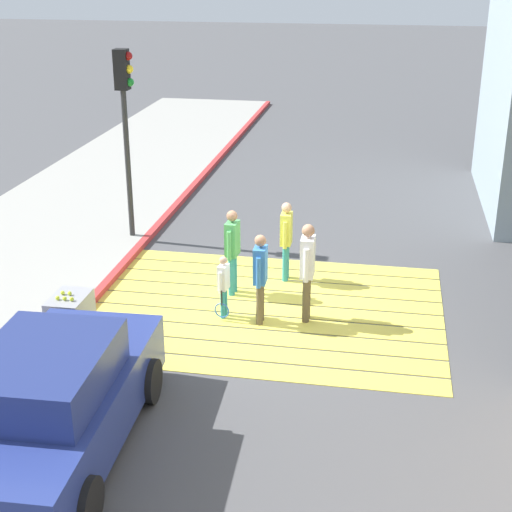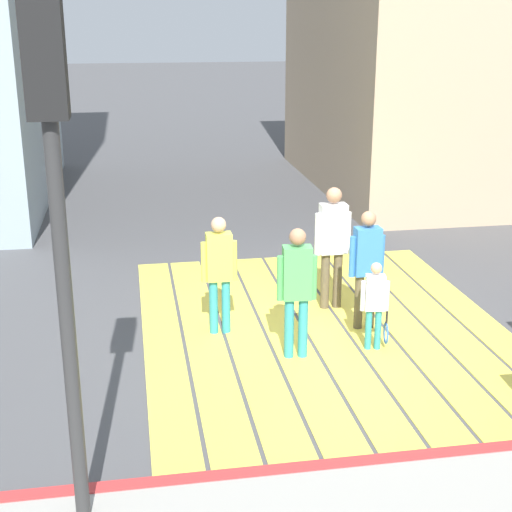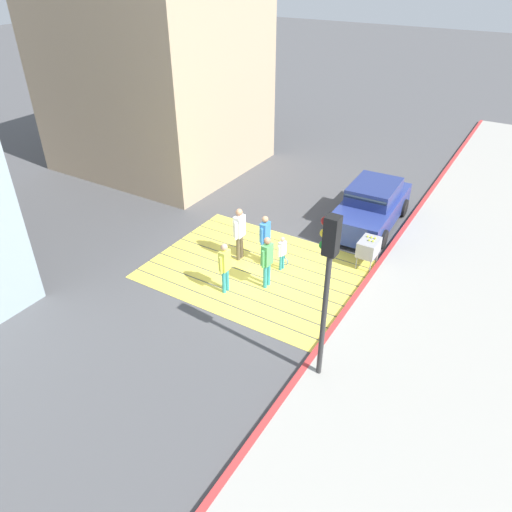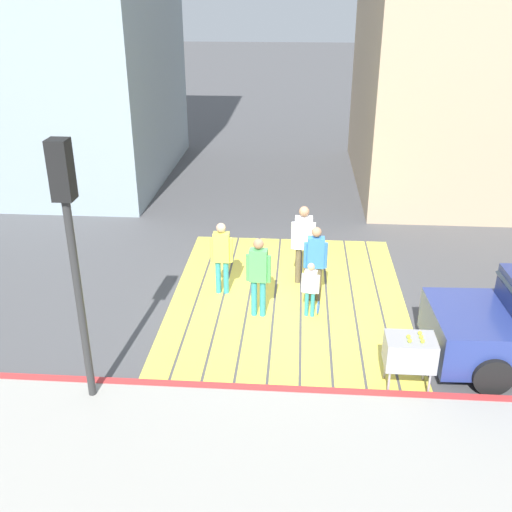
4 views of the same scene
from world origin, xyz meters
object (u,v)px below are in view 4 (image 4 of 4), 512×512
(pedestrian_teen_behind, at_px, (258,272))
(pedestrian_child_with_racket, at_px, (311,287))
(tennis_ball_cart, at_px, (410,352))
(traffic_light_corner, at_px, (69,224))
(pedestrian_adult_lead, at_px, (315,259))
(pedestrian_adult_side, at_px, (222,253))
(pedestrian_adult_trailing, at_px, (303,239))

(pedestrian_teen_behind, relative_size, pedestrian_child_with_racket, 1.43)
(tennis_ball_cart, xyz_separation_m, pedestrian_teen_behind, (2.15, 2.60, 0.28))
(traffic_light_corner, xyz_separation_m, pedestrian_teen_behind, (2.83, -2.46, -2.06))
(tennis_ball_cart, distance_m, pedestrian_teen_behind, 3.39)
(pedestrian_adult_lead, relative_size, pedestrian_adult_side, 1.02)
(tennis_ball_cart, height_order, pedestrian_adult_trailing, pedestrian_adult_trailing)
(traffic_light_corner, bearing_deg, pedestrian_adult_lead, -45.16)
(tennis_ball_cart, distance_m, pedestrian_adult_trailing, 4.07)
(pedestrian_adult_trailing, relative_size, pedestrian_adult_side, 1.12)
(traffic_light_corner, distance_m, pedestrian_child_with_racket, 5.12)
(pedestrian_adult_lead, xyz_separation_m, pedestrian_teen_behind, (-0.73, 1.12, 0.01))
(pedestrian_adult_trailing, distance_m, pedestrian_child_with_racket, 1.52)
(traffic_light_corner, height_order, tennis_ball_cart, traffic_light_corner)
(pedestrian_adult_trailing, bearing_deg, pedestrian_teen_behind, 150.23)
(tennis_ball_cart, xyz_separation_m, pedestrian_adult_side, (3.06, 3.44, 0.24))
(pedestrian_child_with_racket, bearing_deg, pedestrian_adult_trailing, 6.50)
(pedestrian_adult_trailing, height_order, pedestrian_adult_side, pedestrian_adult_trailing)
(pedestrian_adult_side, relative_size, pedestrian_child_with_racket, 1.38)
(tennis_ball_cart, height_order, pedestrian_adult_lead, pedestrian_adult_lead)
(traffic_light_corner, height_order, pedestrian_teen_behind, traffic_light_corner)
(tennis_ball_cart, bearing_deg, pedestrian_adult_lead, 27.15)
(tennis_ball_cart, relative_size, pedestrian_teen_behind, 0.61)
(tennis_ball_cart, relative_size, pedestrian_child_with_racket, 0.87)
(pedestrian_adult_lead, distance_m, pedestrian_teen_behind, 1.34)
(pedestrian_teen_behind, bearing_deg, pedestrian_child_with_racket, -87.13)
(pedestrian_adult_side, bearing_deg, tennis_ball_cart, -131.65)
(pedestrian_teen_behind, bearing_deg, pedestrian_adult_lead, -56.99)
(pedestrian_adult_lead, height_order, pedestrian_adult_side, pedestrian_adult_lead)
(pedestrian_adult_lead, distance_m, pedestrian_adult_side, 1.97)
(pedestrian_adult_lead, relative_size, pedestrian_teen_behind, 0.99)
(pedestrian_teen_behind, distance_m, pedestrian_child_with_racket, 1.08)
(traffic_light_corner, bearing_deg, tennis_ball_cart, -82.36)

